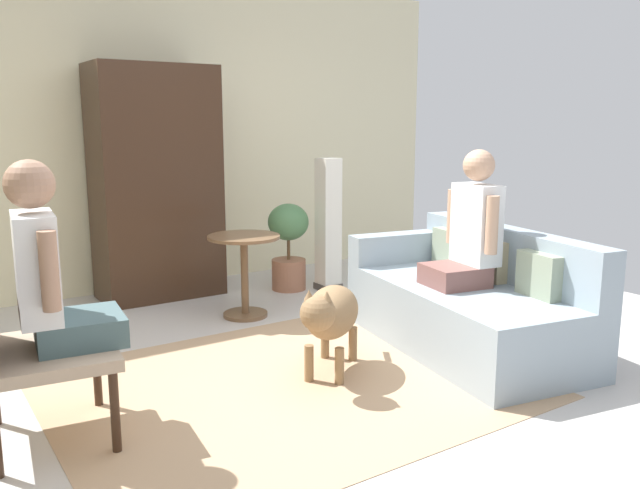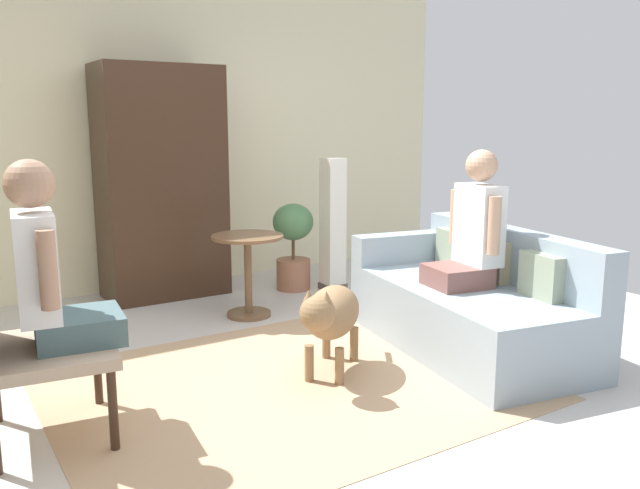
% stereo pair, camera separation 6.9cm
% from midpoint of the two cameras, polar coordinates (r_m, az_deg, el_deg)
% --- Properties ---
extents(ground_plane, '(6.98, 6.98, 0.00)m').
position_cam_midpoint_polar(ground_plane, '(4.09, -1.70, -11.28)').
color(ground_plane, beige).
extents(back_wall, '(6.42, 0.12, 2.88)m').
position_cam_midpoint_polar(back_wall, '(6.26, -15.16, 9.49)').
color(back_wall, beige).
rests_on(back_wall, ground).
extents(area_rug, '(2.63, 2.17, 0.01)m').
position_cam_midpoint_polar(area_rug, '(3.94, -3.49, -12.15)').
color(area_rug, tan).
rests_on(area_rug, ground).
extents(couch, '(1.19, 1.93, 0.81)m').
position_cam_midpoint_polar(couch, '(4.61, 12.39, -5.03)').
color(couch, '#8EA0AD').
rests_on(couch, ground).
extents(armchair, '(0.68, 0.74, 0.95)m').
position_cam_midpoint_polar(armchair, '(3.41, -25.55, -7.06)').
color(armchair, '#382316').
rests_on(armchair, ground).
extents(person_on_couch, '(0.49, 0.50, 0.91)m').
position_cam_midpoint_polar(person_on_couch, '(4.46, 12.59, 1.24)').
color(person_on_couch, brown).
extents(person_on_armchair, '(0.51, 0.54, 0.90)m').
position_cam_midpoint_polar(person_on_armchair, '(3.34, -23.18, -2.31)').
color(person_on_armchair, '#435B5E').
extents(round_end_table, '(0.57, 0.57, 0.66)m').
position_cam_midpoint_polar(round_end_table, '(5.17, -7.02, -1.74)').
color(round_end_table, brown).
rests_on(round_end_table, ground).
extents(dog, '(0.72, 0.66, 0.61)m').
position_cam_midpoint_polar(dog, '(3.98, 0.41, -6.07)').
color(dog, olive).
rests_on(dog, ground).
extents(potted_plant, '(0.37, 0.37, 0.80)m').
position_cam_midpoint_polar(potted_plant, '(5.98, -3.11, 0.25)').
color(potted_plant, '#996047').
rests_on(potted_plant, ground).
extents(column_lamp, '(0.20, 0.20, 1.21)m').
position_cam_midpoint_polar(column_lamp, '(5.93, 0.39, 1.67)').
color(column_lamp, '#4C4742').
rests_on(column_lamp, ground).
extents(armoire_cabinet, '(1.04, 0.56, 2.01)m').
position_cam_midpoint_polar(armoire_cabinet, '(5.86, -14.48, 5.21)').
color(armoire_cabinet, '#382316').
rests_on(armoire_cabinet, ground).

